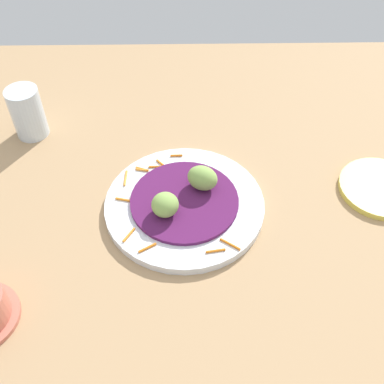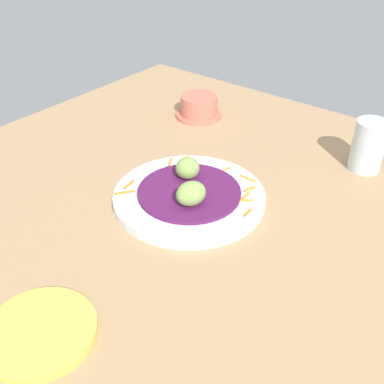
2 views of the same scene
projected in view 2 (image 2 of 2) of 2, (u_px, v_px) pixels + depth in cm
name	position (u px, v px, depth cm)	size (l,w,h in cm)	color
table_surface	(186.00, 210.00, 84.18)	(110.00, 110.00, 2.00)	tan
main_plate	(189.00, 197.00, 84.52)	(27.90, 27.90, 1.55)	silver
cabbage_bed	(189.00, 192.00, 83.88)	(18.91, 18.91, 0.71)	#51194C
carrot_garnish	(206.00, 183.00, 86.63)	(22.92, 21.05, 0.40)	orange
guac_scoop_left	(191.00, 194.00, 78.84)	(4.16, 5.39, 4.46)	#84A851
guac_scoop_center	(187.00, 168.00, 86.10)	(4.50, 4.59, 4.11)	#84A851
side_plate_small	(40.00, 332.00, 59.60)	(14.85, 14.85, 1.15)	#E0CC4C
terracotta_bowl	(199.00, 107.00, 113.42)	(11.32, 11.32, 5.46)	#C66B56
water_glass	(368.00, 146.00, 91.41)	(6.45, 6.45, 10.45)	silver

